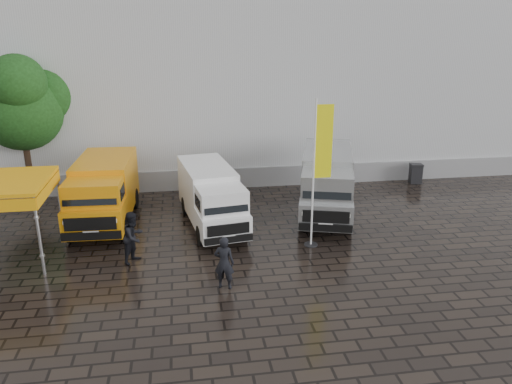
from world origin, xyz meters
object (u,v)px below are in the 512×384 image
van_white (211,198)px  person_front (224,263)px  van_silver (327,184)px  person_tent (134,237)px  flagpole (319,165)px  van_yellow (104,194)px  wheelie_bin (416,173)px

van_white → person_front: size_ratio=3.17×
van_silver → person_tent: bearing=-139.4°
van_white → person_front: 5.10m
van_silver → flagpole: size_ratio=1.13×
van_white → van_silver: bearing=-1.4°
flagpole → person_tent: (-6.47, -0.37, -2.13)m
van_yellow → wheelie_bin: size_ratio=5.53×
van_silver → person_front: size_ratio=3.57×
van_silver → van_white: bearing=-156.2°
flagpole → person_tent: size_ratio=2.99×
van_yellow → van_silver: bearing=0.4°
wheelie_bin → van_white: bearing=-147.8°
flagpole → person_front: size_ratio=3.17×
flagpole → van_yellow: bearing=156.9°
van_yellow → wheelie_bin: 15.34m
van_white → person_front: bearing=-98.2°
person_front → van_white: bearing=-72.1°
person_front → person_tent: bearing=-21.1°
van_white → person_tent: (-2.82, -2.81, -0.27)m
wheelie_bin → flagpole: bearing=-126.0°
van_yellow → flagpole: 8.77m
van_silver → person_tent: 8.46m
van_yellow → person_front: bearing=-52.1°
wheelie_bin → person_tent: size_ratio=0.55×
van_yellow → wheelie_bin: bearing=14.8°
person_front → person_tent: 3.65m
flagpole → person_tent: 6.82m
van_yellow → person_front: (4.29, -6.02, -0.42)m
van_white → person_tent: 3.99m
van_yellow → wheelie_bin: (14.97, 3.28, -0.77)m
flagpole → wheelie_bin: 10.03m
van_yellow → van_silver: van_silver is taller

